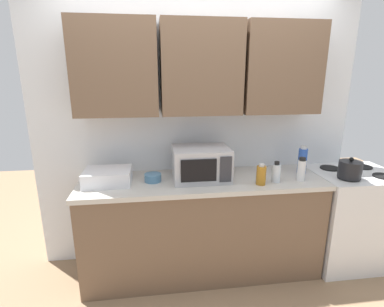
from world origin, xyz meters
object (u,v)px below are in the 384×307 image
microwave (201,164)px  bottle_clear_tall (276,173)px  bottle_amber_vinegar (261,175)px  dish_rack (108,177)px  bottle_blue_cleaner (302,160)px  bowl_ceramic_small (153,178)px  stove_range (349,216)px  kettle (350,169)px  bottle_white_jar (301,170)px

microwave → bottle_clear_tall: microwave is taller
microwave → bottle_amber_vinegar: 0.51m
dish_rack → bottle_blue_cleaner: size_ratio=1.49×
bottle_blue_cleaner → bowl_ceramic_small: 1.36m
stove_range → bowl_ceramic_small: size_ratio=6.42×
bottle_blue_cleaner → bowl_ceramic_small: bottle_blue_cleaner is taller
stove_range → bottle_clear_tall: size_ratio=5.06×
microwave → bottle_clear_tall: size_ratio=2.66×
kettle → dish_rack: kettle is taller
bottle_clear_tall → bottle_amber_vinegar: bearing=-165.3°
bottle_blue_cleaner → bowl_ceramic_small: (-1.36, -0.04, -0.09)m
kettle → bottle_white_jar: size_ratio=0.93×
dish_rack → bowl_ceramic_small: (0.37, 0.00, -0.03)m
bottle_white_jar → bottle_amber_vinegar: 0.37m
kettle → bottle_clear_tall: kettle is taller
dish_rack → bottle_blue_cleaner: bearing=1.4°
bottle_white_jar → bowl_ceramic_small: 1.27m
dish_rack → bottle_blue_cleaner: 1.73m
microwave → bowl_ceramic_small: size_ratio=3.38×
stove_range → bottle_amber_vinegar: size_ratio=5.16×
stove_range → bottle_amber_vinegar: 1.13m
dish_rack → bottle_white_jar: bottle_white_jar is taller
bottle_clear_tall → bottle_blue_cleaner: 0.38m
microwave → dish_rack: (-0.78, -0.00, -0.08)m
dish_rack → bottle_white_jar: bearing=-5.1°
dish_rack → bottle_clear_tall: size_ratio=2.11×
kettle → microwave: microwave is taller
kettle → bottle_amber_vinegar: bearing=-178.2°
bottle_amber_vinegar → bowl_ceramic_small: bottle_amber_vinegar is taller
bottle_clear_tall → bowl_ceramic_small: 1.04m
stove_range → bottle_white_jar: (-0.61, -0.12, 0.55)m
bottle_clear_tall → bottle_blue_cleaner: size_ratio=0.71×
stove_range → microwave: (-1.45, 0.02, 0.59)m
bottle_clear_tall → bottle_blue_cleaner: bottle_blue_cleaner is taller
bottle_clear_tall → bottle_white_jar: bearing=0.6°
bottle_blue_cleaner → bottle_clear_tall: bearing=-150.0°
microwave → dish_rack: 0.79m
microwave → bottle_clear_tall: (0.62, -0.15, -0.06)m
bottle_white_jar → stove_range: bearing=11.6°
bottle_white_jar → bowl_ceramic_small: (-1.25, 0.15, -0.07)m
dish_rack → bottle_clear_tall: 1.41m
bottle_white_jar → bottle_blue_cleaner: size_ratio=0.80×
dish_rack → bottle_amber_vinegar: size_ratio=2.15×
kettle → bottle_blue_cleaner: size_ratio=0.75×
dish_rack → bowl_ceramic_small: dish_rack is taller
microwave → bottle_amber_vinegar: microwave is taller
bowl_ceramic_small → dish_rack: bearing=-179.7°
stove_range → bottle_blue_cleaner: bearing=172.9°
bottle_clear_tall → bowl_ceramic_small: bearing=171.8°
dish_rack → bottle_white_jar: size_ratio=1.86×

